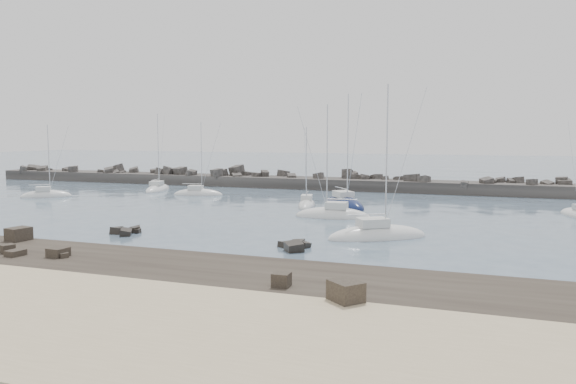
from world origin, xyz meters
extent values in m
plane|color=#485D71|center=(0.00, 0.00, 0.00)|extent=(400.00, 400.00, 0.00)
cube|color=black|center=(0.00, -22.00, 0.00)|extent=(140.00, 12.00, 0.70)
cube|color=black|center=(17.46, -23.12, 0.76)|extent=(1.05, 0.99, 0.82)
cube|color=black|center=(-0.43, -21.19, 0.53)|extent=(0.97, 0.93, 0.35)
cube|color=black|center=(-4.20, -21.97, 0.57)|extent=(1.16, 1.34, 0.43)
cube|color=black|center=(-1.00, -21.10, 0.68)|extent=(1.38, 1.40, 0.66)
cube|color=black|center=(-8.72, -17.18, 0.90)|extent=(1.77, 2.01, 1.10)
cube|color=black|center=(21.64, -22.28, 0.51)|extent=(0.88, 0.87, 0.32)
cube|color=black|center=(21.90, -25.13, 0.97)|extent=(2.25, 2.21, 1.24)
cube|color=black|center=(-5.63, -21.36, 0.67)|extent=(1.16, 1.22, 0.64)
cube|color=black|center=(-2.82, -9.01, 0.18)|extent=(0.79, 0.90, 0.72)
cube|color=black|center=(-2.86, -8.67, -0.02)|extent=(1.53, 1.71, 1.28)
cube|color=black|center=(-5.32, -8.13, 0.02)|extent=(0.89, 0.79, 0.64)
cube|color=black|center=(-2.60, -10.70, 0.12)|extent=(1.56, 1.46, 1.31)
cube|color=black|center=(-2.46, -9.17, 0.02)|extent=(0.88, 0.74, 0.78)
cube|color=black|center=(-4.01, -10.02, 0.14)|extent=(1.24, 1.34, 1.10)
cube|color=black|center=(14.35, -11.89, 0.09)|extent=(1.89, 2.06, 1.56)
cube|color=black|center=(13.28, -9.84, -0.05)|extent=(0.87, 0.92, 0.67)
cube|color=black|center=(13.27, -10.36, -0.06)|extent=(1.74, 1.88, 1.10)
cube|color=black|center=(14.65, -10.17, 0.19)|extent=(1.18, 1.14, 0.83)
cube|color=black|center=(14.03, -10.07, -0.08)|extent=(1.26, 1.34, 1.38)
cube|color=#302D2B|center=(-7.50, 38.00, 0.20)|extent=(115.00, 6.00, 3.20)
cube|color=#302D2B|center=(-22.37, 36.52, 1.83)|extent=(1.69, 2.05, 2.11)
cube|color=#302D2B|center=(-28.35, 40.59, 1.87)|extent=(2.76, 3.03, 1.98)
cube|color=#302D2B|center=(-36.45, 39.02, 1.86)|extent=(2.65, 2.84, 2.25)
cube|color=#302D2B|center=(-60.67, 38.02, 1.90)|extent=(3.10, 2.88, 2.18)
cube|color=#302D2B|center=(-24.74, 36.99, 1.49)|extent=(1.52, 1.27, 0.98)
cube|color=#302D2B|center=(-42.68, 36.77, 2.02)|extent=(1.58, 1.50, 0.88)
cube|color=#302D2B|center=(17.03, 38.85, 1.86)|extent=(1.54, 1.43, 1.49)
cube|color=#302D2B|center=(-48.84, 36.30, 2.19)|extent=(2.19, 2.14, 1.66)
cube|color=#302D2B|center=(-8.55, 38.14, 2.23)|extent=(1.91, 1.89, 1.47)
cube|color=#302D2B|center=(33.08, 39.81, 2.06)|extent=(2.18, 2.31, 1.48)
cube|color=#302D2B|center=(-38.40, 37.97, 1.67)|extent=(1.25, 1.17, 1.08)
cube|color=#302D2B|center=(-57.19, 37.04, 1.87)|extent=(2.32, 2.57, 2.00)
cube|color=#302D2B|center=(-39.07, 36.77, 1.66)|extent=(1.87, 2.04, 1.58)
cube|color=#302D2B|center=(-32.11, 39.01, 1.88)|extent=(1.68, 1.83, 1.50)
cube|color=#302D2B|center=(7.66, 38.95, 1.78)|extent=(2.39, 2.18, 1.66)
cube|color=#302D2B|center=(-5.85, 40.41, 2.15)|extent=(2.07, 2.24, 1.63)
cube|color=#302D2B|center=(-14.19, 38.67, 2.49)|extent=(2.76, 2.88, 2.63)
cube|color=#302D2B|center=(39.32, 39.78, 1.97)|extent=(2.03, 2.14, 1.86)
cube|color=#302D2B|center=(-29.20, 37.15, 2.01)|extent=(2.13, 2.34, 2.18)
cube|color=#302D2B|center=(-40.61, 36.77, 2.04)|extent=(2.72, 2.94, 1.97)
cube|color=#302D2B|center=(-51.46, 37.77, 1.74)|extent=(1.96, 2.07, 1.73)
cube|color=#302D2B|center=(-62.74, 39.84, 1.72)|extent=(1.71, 1.74, 1.84)
cube|color=#302D2B|center=(12.75, 38.69, 1.80)|extent=(1.54, 1.44, 1.36)
cube|color=#302D2B|center=(25.42, 35.53, 1.59)|extent=(1.22, 1.46, 1.39)
cube|color=#302D2B|center=(-3.36, 37.72, 1.69)|extent=(2.17, 2.40, 1.64)
cube|color=#302D2B|center=(34.97, 36.55, 1.94)|extent=(1.84, 1.93, 1.63)
cube|color=#302D2B|center=(17.25, 37.44, 2.18)|extent=(2.58, 2.36, 1.70)
cube|color=#302D2B|center=(-13.38, 36.77, 1.63)|extent=(2.28, 2.28, 1.54)
cube|color=#302D2B|center=(-16.19, 37.24, 2.29)|extent=(1.55, 1.61, 1.60)
cube|color=#302D2B|center=(32.29, 39.36, 1.86)|extent=(1.84, 1.85, 1.40)
cube|color=#302D2B|center=(-12.61, 39.31, 2.01)|extent=(1.76, 1.88, 1.24)
cube|color=#302D2B|center=(-16.85, 35.85, 2.26)|extent=(2.63, 2.58, 1.87)
cube|color=#302D2B|center=(-22.28, 35.68, 2.18)|extent=(1.54, 1.53, 1.29)
cube|color=#302D2B|center=(6.38, 38.95, 2.22)|extent=(1.89, 1.65, 1.73)
cube|color=#302D2B|center=(-56.91, 38.40, 1.66)|extent=(1.93, 2.02, 1.43)
cube|color=#302D2B|center=(-27.60, 37.32, 2.33)|extent=(2.29, 2.30, 2.16)
cube|color=#302D2B|center=(-25.11, 37.26, 2.27)|extent=(2.82, 2.70, 2.00)
cube|color=#302D2B|center=(28.63, 36.95, 1.90)|extent=(2.40, 2.48, 1.91)
cube|color=#302D2B|center=(11.06, 40.05, 1.84)|extent=(2.36, 2.41, 1.60)
cube|color=#302D2B|center=(-41.30, 40.53, 2.27)|extent=(2.57, 2.33, 2.33)
cube|color=#302D2B|center=(1.70, 37.17, 2.16)|extent=(1.86, 1.45, 1.50)
cube|color=#302D2B|center=(7.02, 40.06, 2.19)|extent=(2.27, 2.34, 1.59)
cube|color=#302D2B|center=(30.63, 39.82, 1.78)|extent=(1.96, 1.90, 1.82)
cube|color=#302D2B|center=(-9.81, 37.36, 1.87)|extent=(1.70, 1.54, 1.37)
cube|color=#302D2B|center=(6.02, 39.95, 2.37)|extent=(1.82, 1.94, 2.10)
cube|color=#302D2B|center=(-60.67, 35.51, 2.02)|extent=(2.00, 1.73, 1.75)
cube|color=#302D2B|center=(-60.36, 38.87, 1.94)|extent=(1.55, 1.66, 1.14)
cube|color=#302D2B|center=(9.30, 38.27, 2.02)|extent=(1.62, 1.67, 0.92)
cube|color=#302D2B|center=(14.89, 39.20, 1.81)|extent=(2.06, 2.07, 1.26)
cube|color=#302D2B|center=(29.09, 38.43, 1.81)|extent=(2.15, 1.83, 1.75)
cube|color=#302D2B|center=(37.17, 38.52, 1.74)|extent=(2.14, 2.24, 1.45)
cube|color=#302D2B|center=(9.35, 38.89, 1.81)|extent=(1.71, 2.08, 1.81)
cube|color=#302D2B|center=(39.56, 39.38, 1.87)|extent=(2.19, 2.41, 1.56)
cube|color=#302D2B|center=(19.32, 36.29, 1.89)|extent=(2.19, 2.43, 2.09)
cube|color=#302D2B|center=(-43.48, 37.71, 1.61)|extent=(1.57, 1.49, 0.82)
ellipsoid|color=silver|center=(-32.81, 11.77, 0.05)|extent=(7.14, 6.10, 2.00)
cube|color=silver|center=(-33.10, 11.55, 1.25)|extent=(2.49, 2.37, 0.69)
cylinder|color=silver|center=(-32.35, 12.11, 5.78)|extent=(0.12, 0.12, 9.75)
cylinder|color=silver|center=(-33.51, 11.25, 1.88)|extent=(2.38, 1.80, 0.10)
ellipsoid|color=silver|center=(-22.47, 25.48, 0.05)|extent=(4.55, 9.01, 2.14)
cube|color=silver|center=(-22.37, 25.06, 1.29)|extent=(2.24, 2.74, 0.67)
cylinder|color=silver|center=(-22.62, 26.15, 6.78)|extent=(0.11, 0.11, 11.64)
cylinder|color=silver|center=(-22.23, 24.47, 1.91)|extent=(0.87, 3.38, 0.10)
ellipsoid|color=silver|center=(-12.89, 21.76, 0.05)|extent=(7.96, 4.03, 1.92)
cube|color=silver|center=(-13.26, 21.67, 1.17)|extent=(2.43, 1.98, 0.61)
cylinder|color=silver|center=(-12.30, 21.90, 6.02)|extent=(0.10, 0.10, 10.30)
cylinder|color=silver|center=(-13.78, 21.55, 1.74)|extent=(2.99, 0.78, 0.09)
ellipsoid|color=silver|center=(6.89, 14.49, 0.05)|extent=(3.67, 7.25, 1.91)
cube|color=silver|center=(6.82, 14.83, 1.18)|extent=(1.80, 2.21, 0.65)
cylinder|color=silver|center=(7.02, 13.95, 5.55)|extent=(0.11, 0.11, 9.38)
cylinder|color=silver|center=(6.71, 15.30, 1.79)|extent=(0.72, 2.73, 0.09)
ellipsoid|color=silver|center=(19.61, -4.03, 0.05)|extent=(9.48, 7.59, 2.42)
cube|color=silver|center=(19.22, -4.29, 1.47)|extent=(3.24, 3.03, 0.78)
cylinder|color=silver|center=(20.24, -3.62, 7.43)|extent=(0.13, 0.13, 12.71)
cylinder|color=silver|center=(18.67, -4.65, 2.19)|extent=(3.21, 2.15, 0.11)
ellipsoid|color=#0F1A42|center=(11.38, 16.72, 0.05)|extent=(8.43, 9.66, 2.51)
cube|color=silver|center=(11.08, 17.11, 1.52)|extent=(3.25, 3.39, 0.80)
cylinder|color=silver|center=(11.86, 16.09, 7.76)|extent=(0.14, 0.14, 13.29)
cylinder|color=silver|center=(10.66, 17.65, 2.27)|extent=(2.50, 3.19, 0.11)
ellipsoid|color=silver|center=(12.51, 6.65, 0.05)|extent=(8.80, 3.45, 2.29)
cube|color=silver|center=(12.94, 6.69, 1.40)|extent=(2.56, 1.95, 0.76)
cylinder|color=silver|center=(11.83, 6.58, 6.82)|extent=(0.13, 0.13, 11.60)
cylinder|color=silver|center=(13.54, 6.74, 2.11)|extent=(3.43, 0.43, 0.11)
camera|label=1|loc=(28.91, -53.81, 9.49)|focal=35.00mm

